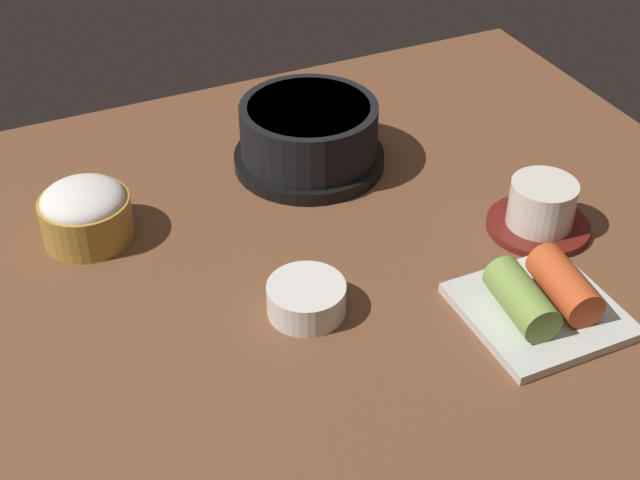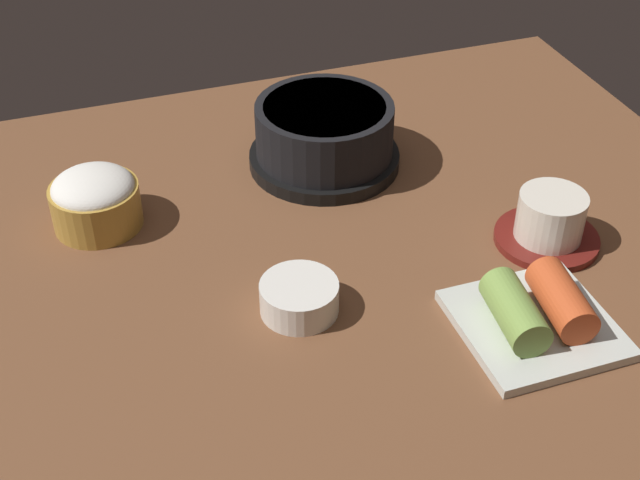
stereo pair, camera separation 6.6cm
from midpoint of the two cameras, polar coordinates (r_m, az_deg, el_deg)
name	(u,v)px [view 1 (the left image)]	position (r cm, az deg, el deg)	size (l,w,h in cm)	color
dining_table	(294,265)	(90.48, -3.76, -1.69)	(100.00, 76.00, 2.00)	brown
stone_pot	(309,135)	(101.95, -2.58, 6.70)	(17.45, 17.45, 7.68)	black
rice_bowl	(85,212)	(94.52, -16.77, 1.69)	(9.33, 9.33, 6.30)	#B78C38
tea_cup_with_saucer	(541,209)	(94.08, 12.07, 1.91)	(10.78, 10.78, 5.71)	maroon
banchan_cup_center	(306,298)	(82.53, -3.17, -3.78)	(7.42, 7.42, 3.11)	white
kimchi_plate	(541,300)	(83.70, 11.85, -3.89)	(13.63, 13.63, 4.72)	silver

